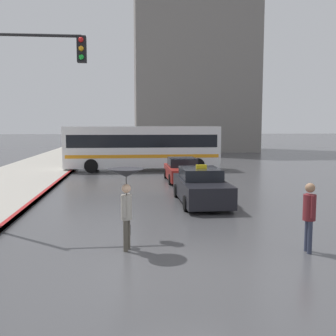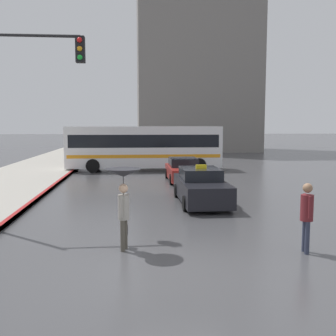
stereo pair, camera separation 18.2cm
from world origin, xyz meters
TOP-DOWN VIEW (x-y plane):
  - ground_plane at (0.00, 0.00)m, footprint 300.00×300.00m
  - taxi at (1.86, 7.51)m, footprint 1.91×4.77m
  - sedan_red at (2.00, 14.16)m, footprint 1.91×4.42m
  - city_bus at (-0.13, 20.06)m, footprint 11.12×2.70m
  - pedestrian_with_umbrella at (-1.25, 1.43)m, footprint 0.95×0.95m
  - pedestrian_man at (3.40, 0.77)m, footprint 0.36×0.48m
  - traffic_light at (-4.49, 4.09)m, footprint 3.33×0.38m
  - building_tower_near at (7.41, 43.19)m, footprint 15.16×10.87m

SIDE VIEW (x-z plane):
  - ground_plane at x=0.00m, z-range 0.00..0.00m
  - sedan_red at x=2.00m, z-range -0.05..1.31m
  - taxi at x=1.86m, z-range -0.13..1.50m
  - pedestrian_man at x=3.40m, z-range 0.18..1.99m
  - pedestrian_with_umbrella at x=-1.25m, z-range 0.61..2.77m
  - city_bus at x=-0.13m, z-range 0.18..3.39m
  - traffic_light at x=-4.49m, z-range 1.18..7.51m
  - building_tower_near at x=7.41m, z-range 0.00..28.26m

